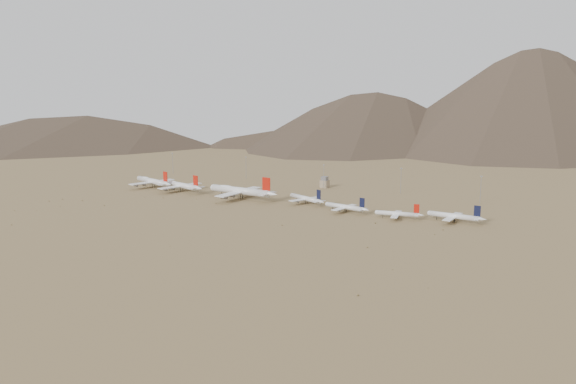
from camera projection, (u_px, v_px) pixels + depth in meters
The scene contains 16 objects.
ground at pixel (234, 204), 508.90m from camera, with size 3000.00×3000.00×0.00m, color #9A824F.
mountain_ridge at pixel (477, 67), 1237.80m from camera, with size 4400.00×1000.00×300.00m.
widebody_west at pixel (153, 181), 593.93m from camera, with size 64.69×51.07×19.65m.
widebody_centre at pixel (181, 185), 570.95m from camera, with size 63.43×49.78×19.09m.
widebody_east at pixel (241, 191), 531.65m from camera, with size 78.55×60.14×23.32m.
narrowbody_a at pixel (307, 199), 509.39m from camera, with size 44.68×33.48×15.51m.
narrowbody_b at pixel (346, 207), 474.70m from camera, with size 43.70×31.77×14.48m.
narrowbody_c at pixel (398, 214), 451.17m from camera, with size 39.16×28.73×13.09m.
narrowbody_d at pixel (455, 216), 439.25m from camera, with size 46.63×33.39×15.38m.
control_tower at pixel (325, 183), 593.43m from camera, with size 8.00×8.00×12.00m.
mast_far_west at pixel (173, 162), 690.86m from camera, with size 2.00×0.60×25.70m.
mast_west at pixel (246, 167), 651.91m from camera, with size 2.00×0.60×25.70m.
mast_centre at pixel (324, 175), 585.04m from camera, with size 2.00×0.60×25.70m.
mast_east at pixel (401, 179), 560.20m from camera, with size 2.00×0.60×25.70m.
mast_far_east at pixel (481, 188), 509.04m from camera, with size 2.00×0.60×25.70m.
desert_scrub at pixel (178, 217), 458.82m from camera, with size 420.81×164.68×0.88m.
Camera 1 is at (300.94, -400.29, 103.55)m, focal length 35.00 mm.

